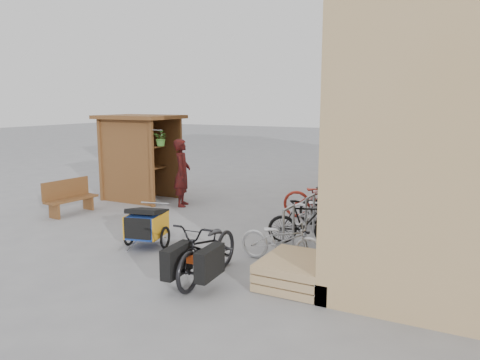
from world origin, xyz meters
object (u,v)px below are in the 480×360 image
at_px(bike_1, 306,222).
at_px(bike_4, 323,198).
at_px(bike_5, 339,197).
at_px(pallet_stack, 296,271).
at_px(child_trailer, 147,224).
at_px(bench, 69,196).
at_px(bike_3, 329,208).
at_px(person_kiosk, 182,173).
at_px(bike_0, 282,240).
at_px(shopping_carts, 390,175).
at_px(bike_6, 347,192).
at_px(kiosk, 138,145).
at_px(bike_2, 323,212).
at_px(cargo_bike, 208,250).
at_px(bike_7, 346,187).

height_order(bike_1, bike_4, bike_4).
bearing_deg(bike_1, bike_5, -16.88).
bearing_deg(bike_4, bike_5, -39.66).
height_order(pallet_stack, child_trailer, child_trailer).
relative_size(pallet_stack, bike_1, 0.81).
height_order(bench, bike_5, bike_5).
bearing_deg(bike_4, bike_3, -161.97).
bearing_deg(person_kiosk, pallet_stack, -152.73).
relative_size(person_kiosk, bike_0, 1.17).
height_order(shopping_carts, bike_3, shopping_carts).
xyz_separation_m(child_trailer, person_kiosk, (-1.42, 3.28, 0.45)).
relative_size(bench, bike_6, 0.77).
distance_m(shopping_carts, person_kiosk, 6.15).
xyz_separation_m(kiosk, bike_2, (5.71, -0.76, -1.13)).
height_order(person_kiosk, bike_5, person_kiosk).
relative_size(pallet_stack, shopping_carts, 0.60).
relative_size(cargo_bike, person_kiosk, 1.06).
xyz_separation_m(bench, bike_0, (6.07, -0.85, -0.03)).
distance_m(pallet_stack, bike_2, 3.17).
relative_size(kiosk, bench, 1.80).
bearing_deg(bike_1, shopping_carts, -23.96).
xyz_separation_m(bike_0, bike_4, (-0.30, 3.27, 0.10)).
bearing_deg(person_kiosk, bike_4, -108.57).
xyz_separation_m(bike_1, bike_2, (0.01, 1.11, -0.02)).
relative_size(shopping_carts, bike_4, 1.04).
bearing_deg(pallet_stack, bench, 165.87).
bearing_deg(child_trailer, bike_2, 31.14).
distance_m(kiosk, cargo_bike, 6.69).
xyz_separation_m(bike_1, bike_3, (0.05, 1.41, 0.01)).
height_order(shopping_carts, person_kiosk, person_kiosk).
bearing_deg(bike_7, bike_3, -153.83).
xyz_separation_m(bike_1, bike_7, (-0.26, 3.94, 0.05)).
distance_m(bench, cargo_bike, 5.78).
height_order(bike_0, bike_4, bike_4).
xyz_separation_m(bench, person_kiosk, (1.99, 2.05, 0.46)).
bearing_deg(bike_0, bike_5, -0.85).
distance_m(bike_3, bike_6, 1.94).
relative_size(bike_3, bike_7, 0.92).
distance_m(kiosk, bike_7, 5.92).
height_order(pallet_stack, cargo_bike, cargo_bike).
relative_size(cargo_bike, bike_0, 1.24).
height_order(bike_4, bike_6, bike_4).
height_order(kiosk, bike_7, kiosk).
distance_m(person_kiosk, bike_3, 4.19).
bearing_deg(bike_2, bike_1, -172.69).
xyz_separation_m(bench, bike_7, (5.83, 4.25, 0.05)).
bearing_deg(bike_7, bike_0, -158.06).
relative_size(pallet_stack, bike_3, 0.80).
bearing_deg(bike_7, bench, 145.36).
relative_size(pallet_stack, bench, 0.87).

